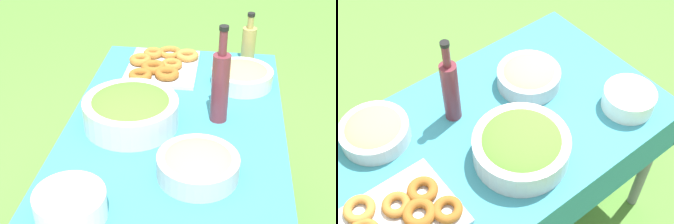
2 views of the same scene
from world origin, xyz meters
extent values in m
cube|color=teal|center=(0.00, 0.00, 0.73)|extent=(1.39, 0.81, 0.02)
cube|color=teal|center=(0.00, -0.40, 0.61)|extent=(1.39, 0.01, 0.22)
cube|color=teal|center=(0.00, 0.40, 0.61)|extent=(1.39, 0.01, 0.22)
cube|color=teal|center=(0.69, 0.00, 0.61)|extent=(0.01, 0.81, 0.22)
cylinder|color=slate|center=(0.63, -0.35, 0.36)|extent=(0.05, 0.05, 0.72)
cylinder|color=slate|center=(0.63, 0.35, 0.36)|extent=(0.05, 0.05, 0.72)
cylinder|color=silver|center=(-0.01, 0.16, 0.80)|extent=(0.35, 0.35, 0.11)
ellipsoid|color=#51892D|center=(-0.01, 0.16, 0.83)|extent=(0.31, 0.31, 0.07)
cylinder|color=#B2B7BC|center=(-0.27, -0.11, 0.78)|extent=(0.26, 0.26, 0.07)
ellipsoid|color=tan|center=(-0.27, -0.11, 0.80)|extent=(0.23, 0.23, 0.07)
cube|color=silver|center=(0.47, 0.11, 0.75)|extent=(0.37, 0.32, 0.02)
torus|color=#A36628|center=(0.57, 0.17, 0.77)|extent=(0.12, 0.12, 0.03)
torus|color=#A36628|center=(0.46, 0.07, 0.77)|extent=(0.14, 0.14, 0.03)
torus|color=#93561E|center=(0.42, 0.15, 0.78)|extent=(0.16, 0.16, 0.03)
torus|color=#A36628|center=(0.60, 0.10, 0.77)|extent=(0.15, 0.15, 0.03)
torus|color=#A36628|center=(0.49, 0.22, 0.78)|extent=(0.11, 0.11, 0.03)
torus|color=#93561E|center=(0.36, 0.08, 0.78)|extent=(0.15, 0.15, 0.03)
torus|color=#B27533|center=(0.57, 0.01, 0.77)|extent=(0.14, 0.14, 0.03)
torus|color=#93561E|center=(0.34, 0.19, 0.77)|extent=(0.12, 0.12, 0.03)
cylinder|color=white|center=(-0.50, 0.24, 0.75)|extent=(0.21, 0.21, 0.01)
cylinder|color=white|center=(-0.50, 0.24, 0.76)|extent=(0.21, 0.21, 0.01)
cylinder|color=white|center=(-0.50, 0.24, 0.77)|extent=(0.21, 0.21, 0.01)
cylinder|color=white|center=(-0.50, 0.24, 0.78)|extent=(0.21, 0.21, 0.01)
cylinder|color=white|center=(-0.50, 0.24, 0.80)|extent=(0.21, 0.21, 0.01)
cylinder|color=white|center=(-0.50, 0.24, 0.81)|extent=(0.21, 0.21, 0.01)
cylinder|color=white|center=(-0.50, 0.24, 0.82)|extent=(0.21, 0.21, 0.01)
cylinder|color=#998E4C|center=(0.61, -0.27, 0.83)|extent=(0.07, 0.07, 0.17)
cylinder|color=#998E4C|center=(0.61, -0.27, 0.94)|extent=(0.03, 0.03, 0.06)
cylinder|color=black|center=(0.61, -0.27, 0.97)|extent=(0.03, 0.03, 0.01)
cylinder|color=maroon|center=(0.07, -0.16, 0.88)|extent=(0.07, 0.07, 0.27)
cylinder|color=maroon|center=(0.07, -0.16, 1.06)|extent=(0.03, 0.03, 0.09)
cylinder|color=black|center=(0.07, -0.16, 1.11)|extent=(0.03, 0.03, 0.02)
cylinder|color=silver|center=(0.37, -0.25, 0.78)|extent=(0.26, 0.26, 0.07)
ellipsoid|color=tan|center=(0.37, -0.25, 0.80)|extent=(0.23, 0.23, 0.06)
camera|label=1|loc=(-1.44, -0.17, 1.71)|focal=50.00mm
camera|label=2|loc=(0.67, 0.92, 2.16)|focal=50.00mm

